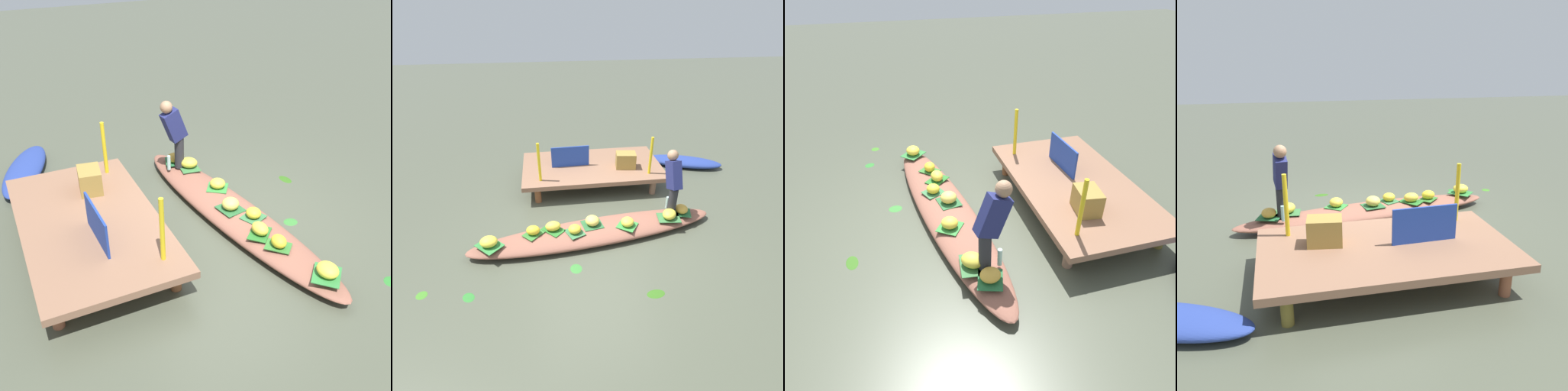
% 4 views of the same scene
% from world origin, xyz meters
% --- Properties ---
extents(canal_water, '(40.00, 40.00, 0.00)m').
position_xyz_m(canal_water, '(0.00, 0.00, 0.00)').
color(canal_water, '#4B4F3F').
rests_on(canal_water, ground).
extents(dock_platform, '(3.20, 1.80, 0.46)m').
position_xyz_m(dock_platform, '(0.23, 2.08, 0.39)').
color(dock_platform, '#886048').
rests_on(dock_platform, ground).
extents(vendor_boat, '(4.67, 1.41, 0.24)m').
position_xyz_m(vendor_boat, '(0.00, 0.00, 0.12)').
color(vendor_boat, '#8D5543').
rests_on(vendor_boat, ground).
extents(moored_boat, '(2.03, 1.26, 0.23)m').
position_xyz_m(moored_boat, '(2.74, 2.62, 0.11)').
color(moored_boat, navy).
rests_on(moored_boat, ground).
extents(leaf_mat_0, '(0.41, 0.41, 0.01)m').
position_xyz_m(leaf_mat_0, '(-1.14, -0.07, 0.24)').
color(leaf_mat_0, '#33742E').
rests_on(leaf_mat_0, vendor_boat).
extents(banana_bunch_0, '(0.25, 0.21, 0.16)m').
position_xyz_m(banana_bunch_0, '(-1.14, -0.07, 0.33)').
color(banana_bunch_0, yellow).
rests_on(banana_bunch_0, vendor_boat).
extents(leaf_mat_1, '(0.45, 0.45, 0.01)m').
position_xyz_m(leaf_mat_1, '(-0.79, -0.00, 0.24)').
color(leaf_mat_1, '#286D28').
rests_on(leaf_mat_1, vendor_boat).
extents(banana_bunch_1, '(0.28, 0.22, 0.17)m').
position_xyz_m(banana_bunch_1, '(-0.79, -0.00, 0.33)').
color(banana_bunch_1, yellow).
rests_on(banana_bunch_1, vendor_boat).
extents(leaf_mat_2, '(0.44, 0.40, 0.01)m').
position_xyz_m(leaf_mat_2, '(1.69, 0.21, 0.24)').
color(leaf_mat_2, '#226435').
rests_on(leaf_mat_2, vendor_boat).
extents(banana_bunch_2, '(0.24, 0.26, 0.16)m').
position_xyz_m(banana_bunch_2, '(1.69, 0.21, 0.32)').
color(banana_bunch_2, gold).
rests_on(banana_bunch_2, vendor_boat).
extents(leaf_mat_3, '(0.38, 0.40, 0.01)m').
position_xyz_m(leaf_mat_3, '(-0.41, -0.13, 0.24)').
color(leaf_mat_3, '#377243').
rests_on(leaf_mat_3, vendor_boat).
extents(banana_bunch_3, '(0.25, 0.24, 0.15)m').
position_xyz_m(banana_bunch_3, '(-0.41, -0.13, 0.32)').
color(banana_bunch_3, yellow).
rests_on(banana_bunch_3, vendor_boat).
extents(leaf_mat_4, '(0.52, 0.52, 0.01)m').
position_xyz_m(leaf_mat_4, '(-1.87, -0.28, 0.24)').
color(leaf_mat_4, '#307C39').
rests_on(leaf_mat_4, vendor_boat).
extents(banana_bunch_4, '(0.29, 0.25, 0.17)m').
position_xyz_m(banana_bunch_4, '(-1.87, -0.28, 0.33)').
color(banana_bunch_4, yellow).
rests_on(banana_bunch_4, vendor_boat).
extents(leaf_mat_5, '(0.45, 0.44, 0.01)m').
position_xyz_m(leaf_mat_5, '(0.56, -0.05, 0.24)').
color(leaf_mat_5, '#348438').
rests_on(leaf_mat_5, vendor_boat).
extents(banana_bunch_5, '(0.32, 0.32, 0.16)m').
position_xyz_m(banana_bunch_5, '(0.56, -0.05, 0.32)').
color(banana_bunch_5, yellow).
rests_on(banana_bunch_5, vendor_boat).
extents(leaf_mat_6, '(0.45, 0.37, 0.01)m').
position_xyz_m(leaf_mat_6, '(1.39, 0.07, 0.24)').
color(leaf_mat_6, '#366D39').
rests_on(leaf_mat_6, vendor_boat).
extents(banana_bunch_6, '(0.37, 0.38, 0.17)m').
position_xyz_m(banana_bunch_6, '(1.39, 0.07, 0.33)').
color(banana_bunch_6, yellow).
rests_on(banana_bunch_6, vendor_boat).
extents(leaf_mat_7, '(0.41, 0.38, 0.01)m').
position_xyz_m(leaf_mat_7, '(-0.07, 0.06, 0.24)').
color(leaf_mat_7, '#296133').
rests_on(leaf_mat_7, vendor_boat).
extents(banana_bunch_7, '(0.35, 0.35, 0.18)m').
position_xyz_m(banana_bunch_7, '(-0.07, 0.06, 0.33)').
color(banana_bunch_7, '#EFD658').
rests_on(banana_bunch_7, vendor_boat).
extents(vendor_person, '(0.24, 0.47, 1.23)m').
position_xyz_m(vendor_person, '(1.47, 0.29, 0.94)').
color(vendor_person, '#28282D').
rests_on(vendor_person, vendor_boat).
extents(water_bottle, '(0.06, 0.06, 0.25)m').
position_xyz_m(water_bottle, '(1.47, 0.40, 0.37)').
color(water_bottle, silver).
rests_on(water_bottle, vendor_boat).
extents(market_banner, '(0.87, 0.06, 0.48)m').
position_xyz_m(market_banner, '(-0.27, 2.08, 0.70)').
color(market_banner, '#1E3B9A').
rests_on(market_banner, dock_platform).
extents(railing_post_west, '(0.06, 0.06, 0.85)m').
position_xyz_m(railing_post_west, '(-0.97, 1.48, 0.88)').
color(railing_post_west, yellow).
rests_on(railing_post_west, dock_platform).
extents(railing_post_east, '(0.06, 0.06, 0.85)m').
position_xyz_m(railing_post_east, '(1.43, 1.48, 0.88)').
color(railing_post_east, yellow).
rests_on(railing_post_east, dock_platform).
extents(produce_crate, '(0.48, 0.38, 0.35)m').
position_xyz_m(produce_crate, '(0.97, 1.86, 0.63)').
color(produce_crate, olive).
rests_on(produce_crate, dock_platform).
extents(drifting_plant_0, '(0.29, 0.19, 0.01)m').
position_xyz_m(drifting_plant_0, '(0.67, -1.46, 0.00)').
color(drifting_plant_0, '#30621A').
rests_on(drifting_plant_0, ground).
extents(drifting_plant_1, '(0.25, 0.26, 0.01)m').
position_xyz_m(drifting_plant_1, '(-2.10, -1.14, 0.00)').
color(drifting_plant_1, '#2B762C').
rests_on(drifting_plant_1, ground).
extents(drifting_plant_2, '(0.21, 0.23, 0.01)m').
position_xyz_m(drifting_plant_2, '(-0.46, -0.77, 0.00)').
color(drifting_plant_2, '#367B32').
rests_on(drifting_plant_2, ground).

